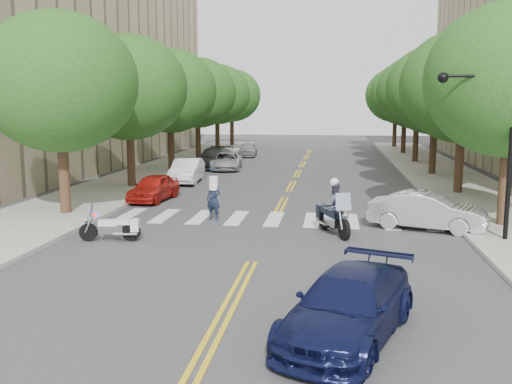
% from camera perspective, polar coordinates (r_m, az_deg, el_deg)
% --- Properties ---
extents(ground, '(140.00, 140.00, 0.00)m').
position_cam_1_polar(ground, '(17.19, -0.41, -7.04)').
color(ground, '#38383A').
rests_on(ground, ground).
extents(sidewalk_left, '(5.00, 60.00, 0.15)m').
position_cam_1_polar(sidewalk_left, '(40.41, -9.38, 2.16)').
color(sidewalk_left, '#9E9991').
rests_on(sidewalk_left, ground).
extents(sidewalk_right, '(5.00, 60.00, 0.15)m').
position_cam_1_polar(sidewalk_right, '(39.30, 18.16, 1.65)').
color(sidewalk_right, '#9E9991').
rests_on(sidewalk_right, ground).
extents(tree_l_0, '(6.40, 6.40, 8.45)m').
position_cam_1_polar(tree_l_0, '(25.00, -19.07, 10.32)').
color(tree_l_0, '#382316').
rests_on(tree_l_0, ground).
extents(tree_l_1, '(6.40, 6.40, 8.45)m').
position_cam_1_polar(tree_l_1, '(32.35, -12.63, 10.15)').
color(tree_l_1, '#382316').
rests_on(tree_l_1, ground).
extents(tree_l_2, '(6.40, 6.40, 8.45)m').
position_cam_1_polar(tree_l_2, '(39.96, -8.61, 9.97)').
color(tree_l_2, '#382316').
rests_on(tree_l_2, ground).
extents(tree_l_3, '(6.40, 6.40, 8.45)m').
position_cam_1_polar(tree_l_3, '(47.69, -5.88, 9.83)').
color(tree_l_3, '#382316').
rests_on(tree_l_3, ground).
extents(tree_l_4, '(6.40, 6.40, 8.45)m').
position_cam_1_polar(tree_l_4, '(55.50, -3.92, 9.71)').
color(tree_l_4, '#382316').
rests_on(tree_l_4, ground).
extents(tree_l_5, '(6.40, 6.40, 8.45)m').
position_cam_1_polar(tree_l_5, '(63.35, -2.44, 9.62)').
color(tree_l_5, '#382316').
rests_on(tree_l_5, ground).
extents(tree_r_0, '(6.40, 6.40, 8.45)m').
position_cam_1_polar(tree_r_0, '(23.29, 24.22, 10.18)').
color(tree_r_0, '#382316').
rests_on(tree_r_0, ground).
extents(tree_r_1, '(6.40, 6.40, 8.45)m').
position_cam_1_polar(tree_r_1, '(31.05, 20.03, 9.90)').
color(tree_r_1, '#382316').
rests_on(tree_r_1, ground).
extents(tree_r_2, '(6.40, 6.40, 8.45)m').
position_cam_1_polar(tree_r_2, '(38.91, 17.53, 9.70)').
color(tree_r_2, '#382316').
rests_on(tree_r_2, ground).
extents(tree_r_3, '(6.40, 6.40, 8.45)m').
position_cam_1_polar(tree_r_3, '(46.82, 15.87, 9.56)').
color(tree_r_3, '#382316').
rests_on(tree_r_3, ground).
extents(tree_r_4, '(6.40, 6.40, 8.45)m').
position_cam_1_polar(tree_r_4, '(54.75, 14.70, 9.46)').
color(tree_r_4, '#382316').
rests_on(tree_r_4, ground).
extents(tree_r_5, '(6.40, 6.40, 8.45)m').
position_cam_1_polar(tree_r_5, '(62.70, 13.82, 9.38)').
color(tree_r_5, '#382316').
rests_on(tree_r_5, ground).
extents(traffic_signal_pole, '(2.82, 0.42, 6.00)m').
position_cam_1_polar(traffic_signal_pole, '(20.60, 22.95, 5.42)').
color(traffic_signal_pole, black).
rests_on(traffic_signal_pole, ground).
extents(motorcycle_police, '(1.28, 2.42, 2.06)m').
position_cam_1_polar(motorcycle_police, '(20.83, 7.73, -1.71)').
color(motorcycle_police, black).
rests_on(motorcycle_police, ground).
extents(motorcycle_parked, '(2.10, 0.71, 1.36)m').
position_cam_1_polar(motorcycle_parked, '(20.26, -13.90, -3.47)').
color(motorcycle_parked, black).
rests_on(motorcycle_parked, ground).
extents(officer_standing, '(0.73, 0.59, 1.72)m').
position_cam_1_polar(officer_standing, '(23.20, -4.26, -0.71)').
color(officer_standing, '#161E33').
rests_on(officer_standing, ground).
extents(convertible, '(4.55, 2.80, 1.42)m').
position_cam_1_polar(convertible, '(22.35, 16.78, -1.83)').
color(convertible, silver).
rests_on(convertible, ground).
extents(sedan_blue, '(3.35, 5.01, 1.35)m').
position_cam_1_polar(sedan_blue, '(11.83, 9.24, -11.19)').
color(sedan_blue, '#0D1237').
rests_on(sedan_blue, ground).
extents(parked_car_a, '(1.89, 3.94, 1.30)m').
position_cam_1_polar(parked_car_a, '(28.22, -10.20, 0.45)').
color(parked_car_a, '#AE1812').
rests_on(parked_car_a, ground).
extents(parked_car_b, '(1.83, 4.46, 1.44)m').
position_cam_1_polar(parked_car_b, '(34.33, -6.92, 2.12)').
color(parked_car_b, white).
rests_on(parked_car_b, ground).
extents(parked_car_c, '(2.46, 4.59, 1.23)m').
position_cam_1_polar(parked_car_c, '(40.77, -2.98, 3.08)').
color(parked_car_c, '#97999E').
rests_on(parked_car_c, ground).
extents(parked_car_d, '(2.30, 5.21, 1.49)m').
position_cam_1_polar(parked_car_d, '(41.95, -4.21, 3.41)').
color(parked_car_d, black).
rests_on(parked_car_d, ground).
extents(parked_car_e, '(1.74, 3.81, 1.27)m').
position_cam_1_polar(parked_car_e, '(51.03, -0.81, 4.28)').
color(parked_car_e, gray).
rests_on(parked_car_e, ground).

